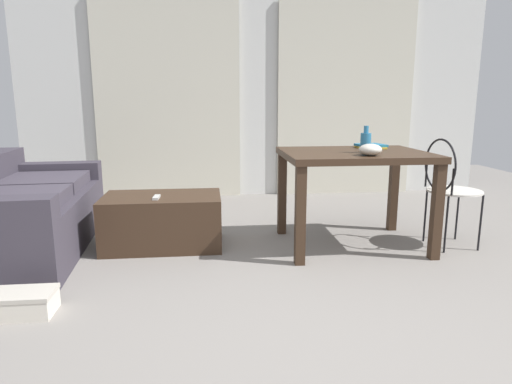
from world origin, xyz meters
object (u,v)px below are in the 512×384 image
(tv_remote_primary, at_px, (156,197))
(couch, at_px, (20,213))
(book_stack, at_px, (371,146))
(craft_table, at_px, (354,165))
(bottle_near, at_px, (366,142))
(bowl, at_px, (370,150))
(wire_chair, at_px, (447,181))
(coffee_table, at_px, (163,221))
(shoebox, at_px, (24,303))

(tv_remote_primary, bearing_deg, couch, 176.43)
(book_stack, bearing_deg, craft_table, -131.97)
(couch, distance_m, bottle_near, 2.72)
(bowl, bearing_deg, wire_chair, 12.82)
(book_stack, bearing_deg, couch, -178.32)
(couch, height_order, coffee_table, couch)
(coffee_table, distance_m, bowl, 1.70)
(book_stack, relative_size, shoebox, 0.76)
(bowl, relative_size, shoebox, 0.51)
(bottle_near, bearing_deg, coffee_table, 171.56)
(wire_chair, distance_m, shoebox, 3.05)
(wire_chair, bearing_deg, coffee_table, 173.49)
(coffee_table, xyz_separation_m, craft_table, (1.51, -0.14, 0.45))
(book_stack, bearing_deg, shoebox, -152.81)
(bowl, distance_m, shoebox, 2.41)
(craft_table, relative_size, shoebox, 3.45)
(coffee_table, height_order, craft_table, craft_table)
(bowl, bearing_deg, shoebox, -162.05)
(book_stack, bearing_deg, coffee_table, -176.69)
(bowl, relative_size, book_stack, 0.68)
(bottle_near, relative_size, tv_remote_primary, 1.45)
(wire_chair, relative_size, book_stack, 3.56)
(bottle_near, bearing_deg, bowl, -98.88)
(wire_chair, xyz_separation_m, bowl, (-0.70, -0.16, 0.27))
(craft_table, relative_size, book_stack, 4.56)
(coffee_table, bearing_deg, bottle_near, -8.44)
(wire_chair, distance_m, tv_remote_primary, 2.27)
(couch, bearing_deg, bottle_near, -5.37)
(craft_table, bearing_deg, shoebox, -155.62)
(couch, height_order, shoebox, couch)
(wire_chair, height_order, book_stack, wire_chair)
(tv_remote_primary, xyz_separation_m, shoebox, (-0.62, -1.02, -0.36))
(couch, relative_size, coffee_table, 1.99)
(coffee_table, relative_size, shoebox, 2.86)
(bottle_near, distance_m, tv_remote_primary, 1.65)
(craft_table, height_order, book_stack, book_stack)
(wire_chair, xyz_separation_m, book_stack, (-0.50, 0.36, 0.25))
(coffee_table, height_order, tv_remote_primary, tv_remote_primary)
(bottle_near, height_order, tv_remote_primary, bottle_near)
(couch, xyz_separation_m, wire_chair, (3.33, -0.27, 0.24))
(wire_chair, distance_m, bottle_near, 0.74)
(coffee_table, height_order, bowl, bowl)
(craft_table, relative_size, bottle_near, 5.45)
(craft_table, height_order, bottle_near, bottle_near)
(coffee_table, bearing_deg, tv_remote_primary, -106.29)
(couch, bearing_deg, book_stack, 1.68)
(coffee_table, height_order, bottle_near, bottle_near)
(bottle_near, xyz_separation_m, shoebox, (-2.21, -0.89, -0.78))
(couch, height_order, book_stack, book_stack)
(wire_chair, height_order, tv_remote_primary, wire_chair)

